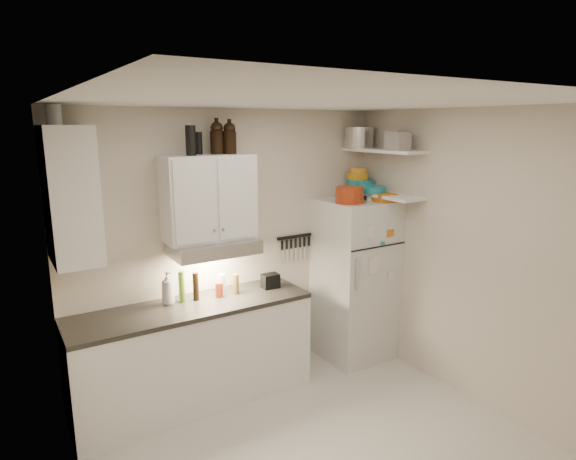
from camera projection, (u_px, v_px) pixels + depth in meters
floor at (323, 454)px, 3.67m from camera, size 3.20×3.00×0.02m
ceiling at (329, 100)px, 3.11m from camera, size 3.20×3.00×0.02m
back_wall at (233, 247)px, 4.64m from camera, size 3.20×0.02×2.60m
left_wall at (82, 346)px, 2.55m from camera, size 0.02×3.00×2.60m
right_wall at (473, 259)px, 4.23m from camera, size 0.02×3.00×2.60m
base_cabinet at (194, 356)px, 4.28m from camera, size 2.10×0.60×0.88m
countertop at (192, 307)px, 4.18m from camera, size 2.10×0.62×0.04m
upper_cabinet at (209, 198)px, 4.23m from camera, size 0.80×0.33×0.75m
side_cabinet at (70, 195)px, 3.50m from camera, size 0.33×0.55×1.00m
range_hood at (213, 247)px, 4.27m from camera, size 0.76×0.46×0.12m
fridge at (355, 279)px, 5.09m from camera, size 0.70×0.68×1.70m
shelf_hi at (383, 151)px, 4.80m from camera, size 0.30×0.95×0.03m
shelf_lo at (381, 194)px, 4.89m from camera, size 0.30×0.95×0.03m
knife_strip at (295, 237)px, 4.98m from camera, size 0.42×0.02×0.03m
dutch_oven at (350, 195)px, 4.70m from camera, size 0.37×0.37×0.16m
book_stack at (383, 197)px, 4.82m from camera, size 0.25×0.28×0.08m
spice_jar at (370, 195)px, 4.86m from camera, size 0.07×0.07×0.11m
stock_pot at (359, 138)px, 5.01m from camera, size 0.32×0.32×0.21m
tin_a at (396, 140)px, 4.68m from camera, size 0.20×0.19×0.18m
tin_b at (398, 141)px, 4.51m from camera, size 0.18×0.18×0.17m
bowl_teal at (361, 185)px, 5.11m from camera, size 0.28×0.28×0.11m
bowl_orange at (358, 176)px, 5.09m from camera, size 0.22×0.22×0.07m
bowl_yellow at (358, 170)px, 5.08m from camera, size 0.17×0.17×0.06m
plates at (373, 189)px, 4.89m from camera, size 0.35×0.35×0.07m
growler_a at (217, 137)px, 4.20m from camera, size 0.16×0.16×0.29m
growler_b at (230, 138)px, 4.22m from camera, size 0.13×0.13×0.28m
thermos_a at (198, 143)px, 4.17m from camera, size 0.07×0.07×0.19m
thermos_b at (191, 140)px, 3.99m from camera, size 0.09×0.09×0.25m
side_jar at (54, 115)px, 3.42m from camera, size 0.12×0.12×0.14m
soap_bottle at (168, 286)px, 4.17m from camera, size 0.16×0.17×0.33m
pepper_mill at (236, 284)px, 4.44m from camera, size 0.07×0.07×0.19m
oil_bottle at (182, 287)px, 4.23m from camera, size 0.07×0.07×0.28m
vinegar_bottle at (196, 286)px, 4.27m from camera, size 0.07×0.07×0.25m
clear_bottle at (222, 285)px, 4.40m from camera, size 0.07×0.07×0.20m
red_jar at (219, 290)px, 4.36m from camera, size 0.08×0.08×0.14m
caddy at (270, 281)px, 4.61m from camera, size 0.16×0.12×0.14m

